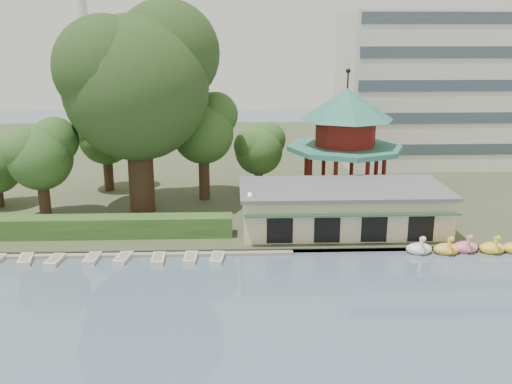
{
  "coord_description": "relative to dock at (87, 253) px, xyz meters",
  "views": [
    {
      "loc": [
        0.28,
        -27.12,
        17.56
      ],
      "look_at": [
        2.0,
        18.0,
        5.0
      ],
      "focal_mm": 40.0,
      "sensor_mm": 36.0,
      "label": 1
    }
  ],
  "objects": [
    {
      "name": "ground_plane",
      "position": [
        12.0,
        -17.2,
        -0.12
      ],
      "size": [
        220.0,
        220.0,
        0.0
      ],
      "primitive_type": "plane",
      "color": "slate",
      "rests_on": "ground"
    },
    {
      "name": "shore",
      "position": [
        12.0,
        34.8,
        0.08
      ],
      "size": [
        220.0,
        70.0,
        0.4
      ],
      "primitive_type": "cube",
      "color": "#424930",
      "rests_on": "ground"
    },
    {
      "name": "embankment",
      "position": [
        12.0,
        0.1,
        0.03
      ],
      "size": [
        220.0,
        0.6,
        0.3
      ],
      "primitive_type": "cube",
      "color": "gray",
      "rests_on": "ground"
    },
    {
      "name": "dock",
      "position": [
        0.0,
        0.0,
        0.0
      ],
      "size": [
        34.0,
        1.6,
        0.24
      ],
      "primitive_type": "cube",
      "color": "gray",
      "rests_on": "ground"
    },
    {
      "name": "boathouse",
      "position": [
        22.0,
        4.77,
        2.25
      ],
      "size": [
        18.6,
        9.39,
        3.9
      ],
      "color": "beige",
      "rests_on": "shore"
    },
    {
      "name": "pavilion",
      "position": [
        24.0,
        14.8,
        7.36
      ],
      "size": [
        12.4,
        12.4,
        13.5
      ],
      "color": "beige",
      "rests_on": "shore"
    },
    {
      "name": "office_building",
      "position": [
        44.67,
        31.8,
        9.61
      ],
      "size": [
        38.0,
        18.0,
        20.0
      ],
      "color": "silver",
      "rests_on": "shore"
    },
    {
      "name": "hedge",
      "position": [
        -3.0,
        3.3,
        1.18
      ],
      "size": [
        30.0,
        2.0,
        1.8
      ],
      "primitive_type": "cube",
      "color": "#345B25",
      "rests_on": "shore"
    },
    {
      "name": "lamp_post",
      "position": [
        13.5,
        1.8,
        3.22
      ],
      "size": [
        0.36,
        0.36,
        4.28
      ],
      "color": "black",
      "rests_on": "shore"
    },
    {
      "name": "big_tree",
      "position": [
        3.19,
        11.02,
        13.49
      ],
      "size": [
        15.19,
        14.16,
        20.51
      ],
      "color": "#3A281C",
      "rests_on": "shore"
    },
    {
      "name": "small_trees",
      "position": [
        -1.52,
        14.1,
        6.31
      ],
      "size": [
        38.95,
        16.17,
        11.35
      ],
      "color": "#3A281C",
      "rests_on": "shore"
    },
    {
      "name": "moored_rowboats",
      "position": [
        -1.97,
        -1.39,
        0.06
      ],
      "size": [
        27.36,
        2.74,
        0.36
      ],
      "color": "beige",
      "rests_on": "ground"
    }
  ]
}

